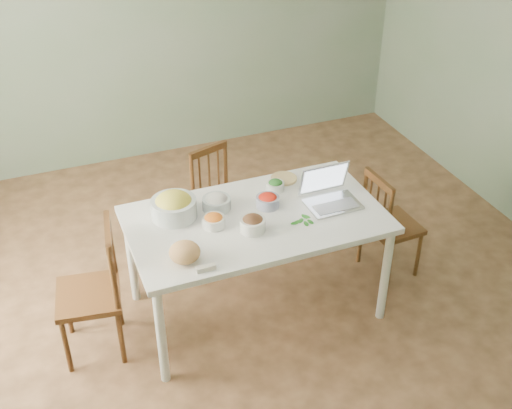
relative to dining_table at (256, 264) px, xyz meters
name	(u,v)px	position (x,y,z in m)	size (l,w,h in m)	color
floor	(252,301)	(0.00, 0.07, -0.40)	(5.00, 5.00, 0.00)	#4A3220
wall_back	(154,22)	(0.00, 2.57, 0.95)	(5.00, 0.00, 2.70)	#5B7657
dining_table	(256,264)	(0.00, 0.00, 0.00)	(1.71, 0.96, 0.80)	white
chair_far	(222,203)	(0.02, 0.78, 0.03)	(0.38, 0.36, 0.87)	#3D1F0C
chair_left	(88,293)	(-1.15, 0.03, 0.08)	(0.43, 0.41, 0.96)	#3D1F0C
chair_right	(392,223)	(1.13, 0.04, 0.04)	(0.38, 0.37, 0.87)	#3D1F0C
bread_boule	(185,252)	(-0.57, -0.27, 0.46)	(0.19, 0.19, 0.12)	tan
butter_stick	(206,268)	(-0.48, -0.41, 0.42)	(0.12, 0.03, 0.03)	silver
bowl_squash	(174,206)	(-0.50, 0.21, 0.49)	(0.30, 0.30, 0.18)	gold
bowl_carrot	(214,220)	(-0.29, 0.01, 0.44)	(0.15, 0.15, 0.09)	orange
bowl_onion	(216,202)	(-0.21, 0.19, 0.45)	(0.19, 0.19, 0.10)	white
bowl_mushroom	(253,223)	(-0.08, -0.13, 0.46)	(0.17, 0.17, 0.11)	#3E230F
bowl_redpep	(268,200)	(0.12, 0.09, 0.45)	(0.16, 0.16, 0.09)	red
bowl_broccoli	(275,185)	(0.25, 0.27, 0.44)	(0.13, 0.13, 0.08)	#124C11
flatbread	(284,179)	(0.37, 0.37, 0.41)	(0.19, 0.19, 0.02)	tan
basil_bunch	(301,220)	(0.26, -0.16, 0.41)	(0.18, 0.18, 0.02)	#194E0B
laptop	(334,190)	(0.54, -0.06, 0.52)	(0.36, 0.31, 0.25)	silver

